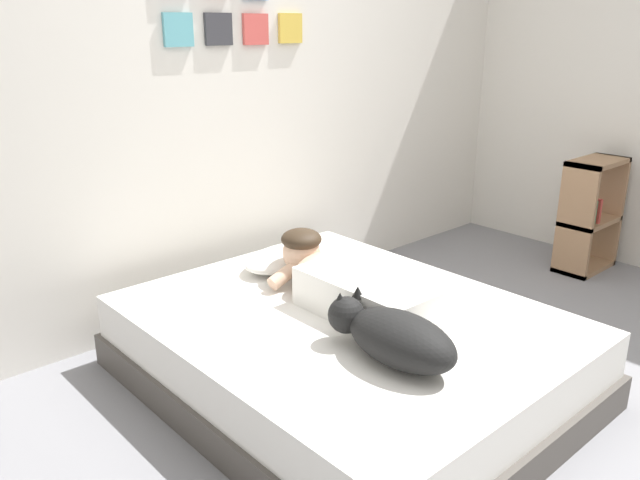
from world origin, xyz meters
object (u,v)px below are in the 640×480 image
at_px(pillow, 288,258).
at_px(cell_phone, 384,334).
at_px(person_lying, 353,282).
at_px(bed, 346,350).
at_px(coffee_cup, 345,273).
at_px(bookshelf, 589,215).
at_px(dog, 394,336).

bearing_deg(pillow, cell_phone, -102.98).
bearing_deg(person_lying, bed, -148.00).
bearing_deg(cell_phone, pillow, 77.02).
height_order(pillow, coffee_cup, pillow).
xyz_separation_m(bed, coffee_cup, (0.27, 0.29, 0.22)).
bearing_deg(bookshelf, bed, 179.33).
relative_size(bed, dog, 3.33).
bearing_deg(dog, person_lying, 61.49).
xyz_separation_m(pillow, bookshelf, (2.05, -0.64, -0.04)).
distance_m(pillow, bookshelf, 2.15).
xyz_separation_m(pillow, coffee_cup, (0.10, -0.32, -0.02)).
xyz_separation_m(dog, cell_phone, (0.13, 0.16, -0.10)).
xyz_separation_m(bed, dog, (-0.16, -0.42, 0.29)).
bearing_deg(cell_phone, bookshelf, 5.74).
distance_m(bed, bookshelf, 2.23).
distance_m(person_lying, cell_phone, 0.36).
distance_m(pillow, person_lying, 0.55).
bearing_deg(bed, dog, -110.98).
relative_size(person_lying, cell_phone, 6.57).
distance_m(pillow, dog, 1.08).
height_order(pillow, person_lying, person_lying).
bearing_deg(bookshelf, coffee_cup, 170.94).
distance_m(bed, cell_phone, 0.32).
bearing_deg(dog, bookshelf, 9.29).
height_order(person_lying, cell_phone, person_lying).
bearing_deg(pillow, bed, -105.45).
bearing_deg(coffee_cup, bookshelf, -9.06).
bearing_deg(bed, coffee_cup, 46.88).
height_order(bed, coffee_cup, coffee_cup).
bearing_deg(person_lying, cell_phone, -112.53).
height_order(cell_phone, bookshelf, bookshelf).
distance_m(bed, coffee_cup, 0.45).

